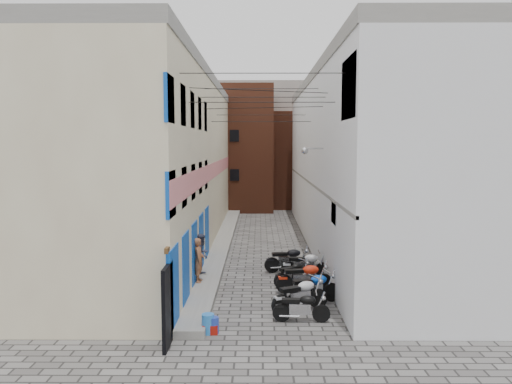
{
  "coord_description": "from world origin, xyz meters",
  "views": [
    {
      "loc": [
        -0.09,
        -13.24,
        5.38
      ],
      "look_at": [
        -0.26,
        11.4,
        3.0
      ],
      "focal_mm": 35.0,
      "sensor_mm": 36.0,
      "label": 1
    }
  ],
  "objects_px": {
    "water_jug_far": "(208,324)",
    "red_crate": "(210,329)",
    "person_a": "(199,260)",
    "person_b": "(202,254)",
    "motorcycle_a": "(301,306)",
    "motorcycle_b": "(300,293)",
    "motorcycle_g": "(289,258)",
    "water_jug_near": "(214,325)",
    "motorcycle_c": "(313,286)",
    "motorcycle_d": "(305,276)",
    "motorcycle_f": "(306,263)",
    "motorcycle_e": "(294,272)"
  },
  "relations": [
    {
      "from": "water_jug_far",
      "to": "red_crate",
      "type": "bearing_deg",
      "value": 0.0
    },
    {
      "from": "person_a",
      "to": "person_b",
      "type": "bearing_deg",
      "value": -1.35
    },
    {
      "from": "motorcycle_a",
      "to": "water_jug_far",
      "type": "xyz_separation_m",
      "value": [
        -2.74,
        -0.94,
        -0.22
      ]
    },
    {
      "from": "person_a",
      "to": "red_crate",
      "type": "relative_size",
      "value": 3.87
    },
    {
      "from": "motorcycle_b",
      "to": "person_a",
      "type": "height_order",
      "value": "person_a"
    },
    {
      "from": "motorcycle_g",
      "to": "person_a",
      "type": "distance_m",
      "value": 4.24
    },
    {
      "from": "motorcycle_g",
      "to": "water_jug_near",
      "type": "distance_m",
      "value": 7.3
    },
    {
      "from": "motorcycle_c",
      "to": "red_crate",
      "type": "xyz_separation_m",
      "value": [
        -3.2,
        -2.73,
        -0.45
      ]
    },
    {
      "from": "motorcycle_d",
      "to": "person_a",
      "type": "relative_size",
      "value": 1.28
    },
    {
      "from": "motorcycle_g",
      "to": "red_crate",
      "type": "distance_m",
      "value": 7.33
    },
    {
      "from": "motorcycle_c",
      "to": "motorcycle_f",
      "type": "relative_size",
      "value": 1.0
    },
    {
      "from": "person_b",
      "to": "motorcycle_e",
      "type": "bearing_deg",
      "value": -77.45
    },
    {
      "from": "motorcycle_g",
      "to": "water_jug_near",
      "type": "bearing_deg",
      "value": -27.62
    },
    {
      "from": "motorcycle_c",
      "to": "water_jug_near",
      "type": "relative_size",
      "value": 4.29
    },
    {
      "from": "motorcycle_d",
      "to": "motorcycle_e",
      "type": "xyz_separation_m",
      "value": [
        -0.33,
        0.95,
        -0.1
      ]
    },
    {
      "from": "motorcycle_a",
      "to": "motorcycle_f",
      "type": "xyz_separation_m",
      "value": [
        0.6,
        5.0,
        0.09
      ]
    },
    {
      "from": "person_a",
      "to": "person_b",
      "type": "height_order",
      "value": "person_a"
    },
    {
      "from": "motorcycle_b",
      "to": "motorcycle_c",
      "type": "relative_size",
      "value": 1.01
    },
    {
      "from": "motorcycle_g",
      "to": "person_b",
      "type": "bearing_deg",
      "value": -76.24
    },
    {
      "from": "motorcycle_d",
      "to": "motorcycle_g",
      "type": "height_order",
      "value": "motorcycle_d"
    },
    {
      "from": "person_b",
      "to": "red_crate",
      "type": "distance_m",
      "value": 5.64
    },
    {
      "from": "motorcycle_d",
      "to": "motorcycle_f",
      "type": "bearing_deg",
      "value": 165.05
    },
    {
      "from": "motorcycle_d",
      "to": "motorcycle_g",
      "type": "relative_size",
      "value": 1.03
    },
    {
      "from": "person_b",
      "to": "red_crate",
      "type": "height_order",
      "value": "person_b"
    },
    {
      "from": "motorcycle_b",
      "to": "motorcycle_d",
      "type": "xyz_separation_m",
      "value": [
        0.32,
        2.06,
        0.02
      ]
    },
    {
      "from": "motorcycle_c",
      "to": "red_crate",
      "type": "relative_size",
      "value": 4.75
    },
    {
      "from": "motorcycle_b",
      "to": "motorcycle_f",
      "type": "bearing_deg",
      "value": 144.57
    },
    {
      "from": "motorcycle_a",
      "to": "red_crate",
      "type": "distance_m",
      "value": 2.86
    },
    {
      "from": "motorcycle_b",
      "to": "water_jug_near",
      "type": "xyz_separation_m",
      "value": [
        -2.62,
        -1.89,
        -0.36
      ]
    },
    {
      "from": "motorcycle_c",
      "to": "motorcycle_g",
      "type": "distance_m",
      "value": 4.14
    },
    {
      "from": "motorcycle_a",
      "to": "motorcycle_g",
      "type": "xyz_separation_m",
      "value": [
        -0.05,
        5.89,
        0.09
      ]
    },
    {
      "from": "motorcycle_e",
      "to": "water_jug_far",
      "type": "relative_size",
      "value": 3.14
    },
    {
      "from": "motorcycle_b",
      "to": "motorcycle_d",
      "type": "bearing_deg",
      "value": 143.55
    },
    {
      "from": "motorcycle_c",
      "to": "water_jug_near",
      "type": "height_order",
      "value": "motorcycle_c"
    },
    {
      "from": "person_a",
      "to": "motorcycle_g",
      "type": "bearing_deg",
      "value": -57.22
    },
    {
      "from": "motorcycle_b",
      "to": "person_b",
      "type": "relative_size",
      "value": 1.27
    },
    {
      "from": "motorcycle_b",
      "to": "red_crate",
      "type": "distance_m",
      "value": 3.33
    },
    {
      "from": "motorcycle_a",
      "to": "water_jug_near",
      "type": "relative_size",
      "value": 3.68
    },
    {
      "from": "water_jug_near",
      "to": "motorcycle_a",
      "type": "bearing_deg",
      "value": 20.07
    },
    {
      "from": "motorcycle_d",
      "to": "water_jug_near",
      "type": "relative_size",
      "value": 4.48
    },
    {
      "from": "motorcycle_d",
      "to": "water_jug_near",
      "type": "bearing_deg",
      "value": -44.81
    },
    {
      "from": "motorcycle_d",
      "to": "water_jug_far",
      "type": "bearing_deg",
      "value": -46.28
    },
    {
      "from": "motorcycle_c",
      "to": "water_jug_far",
      "type": "bearing_deg",
      "value": -67.07
    },
    {
      "from": "water_jug_near",
      "to": "red_crate",
      "type": "xyz_separation_m",
      "value": [
        -0.09,
        0.0,
        -0.1
      ]
    },
    {
      "from": "motorcycle_e",
      "to": "water_jug_far",
      "type": "bearing_deg",
      "value": -63.16
    },
    {
      "from": "water_jug_near",
      "to": "motorcycle_d",
      "type": "bearing_deg",
      "value": 53.28
    },
    {
      "from": "motorcycle_g",
      "to": "water_jug_far",
      "type": "bearing_deg",
      "value": -28.79
    },
    {
      "from": "motorcycle_b",
      "to": "water_jug_far",
      "type": "distance_m",
      "value": 3.37
    },
    {
      "from": "motorcycle_g",
      "to": "person_b",
      "type": "xyz_separation_m",
      "value": [
        -3.49,
        -1.34,
        0.47
      ]
    },
    {
      "from": "motorcycle_b",
      "to": "person_b",
      "type": "height_order",
      "value": "person_b"
    }
  ]
}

